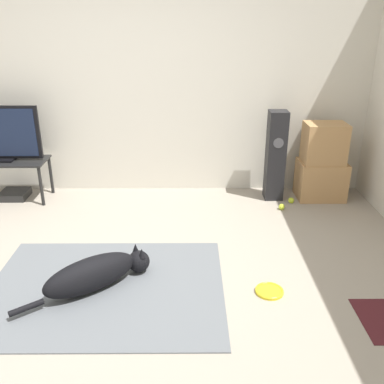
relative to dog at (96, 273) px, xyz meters
The scene contains 12 objects.
ground_plane 0.25m from the dog, ahead, with size 12.00×12.00×0.00m, color #9E9384.
wall_back 2.42m from the dog, 84.47° to the left, with size 8.00×0.06×2.55m.
area_rug 0.15m from the dog, ahead, with size 1.83×1.40×0.01m.
dog is the anchor object (origin of this frame).
frisbee 1.34m from the dog, ahead, with size 0.22×0.22×0.03m.
cardboard_box_lower 2.88m from the dog, 38.92° to the left, with size 0.53×0.39×0.44m.
cardboard_box_upper 2.90m from the dog, 38.84° to the left, with size 0.45×0.33×0.45m.
floor_speaker 2.50m from the dog, 46.77° to the left, with size 0.21×0.21×1.02m.
tv_stand 2.30m from the dog, 128.51° to the left, with size 1.05×0.42×0.47m.
tennis_ball_by_boxes 2.49m from the dog, 41.15° to the left, with size 0.07×0.07×0.07m.
tennis_ball_near_speaker 2.27m from the dog, 40.19° to the left, with size 0.07×0.07×0.07m.
game_console 2.25m from the dog, 126.17° to the left, with size 0.30×0.30×0.09m.
Camera 1 is at (0.51, -2.83, 1.97)m, focal length 40.00 mm.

